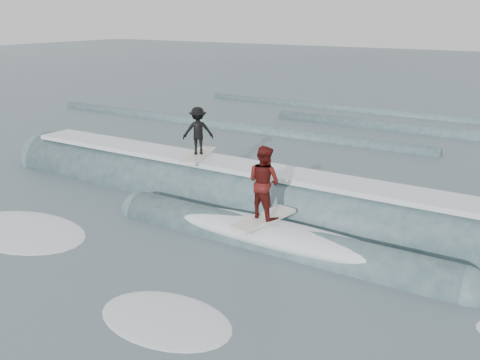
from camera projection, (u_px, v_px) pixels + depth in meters
The scene contains 6 objects.
ground at pixel (148, 270), 12.18m from camera, with size 160.00×160.00×0.00m, color #394E54.
breaking_wave at pixel (260, 210), 15.72m from camera, with size 21.15×3.95×2.33m.
surfer_black at pixel (198, 134), 16.68m from camera, with size 1.09×2.07×1.59m.
surfer_red at pixel (264, 185), 13.19m from camera, with size 1.03×2.06×1.94m.
whitewater at pixel (170, 324), 10.05m from camera, with size 15.22×8.03×0.10m.
far_swells at pixel (368, 129), 26.92m from camera, with size 34.55×8.65×0.80m.
Camera 1 is at (7.66, -8.17, 5.61)m, focal length 40.00 mm.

